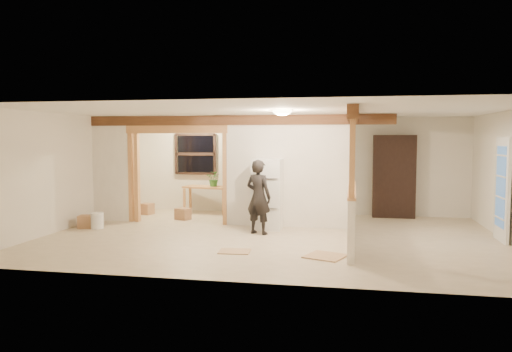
% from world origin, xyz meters
% --- Properties ---
extents(floor, '(9.00, 6.50, 0.01)m').
position_xyz_m(floor, '(0.00, 0.00, -0.01)').
color(floor, beige).
rests_on(floor, ground).
extents(ceiling, '(9.00, 6.50, 0.01)m').
position_xyz_m(ceiling, '(0.00, 0.00, 2.50)').
color(ceiling, white).
extents(wall_back, '(9.00, 0.01, 2.50)m').
position_xyz_m(wall_back, '(0.00, 3.25, 1.25)').
color(wall_back, silver).
rests_on(wall_back, floor).
extents(wall_front, '(9.00, 0.01, 2.50)m').
position_xyz_m(wall_front, '(0.00, -3.25, 1.25)').
color(wall_front, silver).
rests_on(wall_front, floor).
extents(wall_left, '(0.01, 6.50, 2.50)m').
position_xyz_m(wall_left, '(-4.50, 0.00, 1.25)').
color(wall_left, silver).
rests_on(wall_left, floor).
extents(partition_left_stub, '(0.90, 0.12, 2.50)m').
position_xyz_m(partition_left_stub, '(-4.05, 1.20, 1.25)').
color(partition_left_stub, white).
rests_on(partition_left_stub, floor).
extents(partition_center, '(2.80, 0.12, 2.50)m').
position_xyz_m(partition_center, '(0.20, 1.20, 1.25)').
color(partition_center, white).
rests_on(partition_center, floor).
extents(doorway_frame, '(2.46, 0.14, 2.20)m').
position_xyz_m(doorway_frame, '(-2.40, 1.20, 1.10)').
color(doorway_frame, tan).
rests_on(doorway_frame, floor).
extents(header_beam_back, '(7.00, 0.18, 0.22)m').
position_xyz_m(header_beam_back, '(-1.00, 1.20, 2.38)').
color(header_beam_back, brown).
rests_on(header_beam_back, ceiling).
extents(header_beam_right, '(0.18, 3.30, 0.22)m').
position_xyz_m(header_beam_right, '(1.60, -0.40, 2.38)').
color(header_beam_right, brown).
rests_on(header_beam_right, ceiling).
extents(pony_wall, '(0.12, 3.20, 1.00)m').
position_xyz_m(pony_wall, '(1.60, -0.40, 0.50)').
color(pony_wall, white).
rests_on(pony_wall, floor).
extents(stud_partition, '(0.14, 3.20, 1.32)m').
position_xyz_m(stud_partition, '(1.60, -0.40, 1.66)').
color(stud_partition, tan).
rests_on(stud_partition, pony_wall).
extents(window_back, '(1.12, 0.10, 1.10)m').
position_xyz_m(window_back, '(-2.60, 3.17, 1.55)').
color(window_back, black).
rests_on(window_back, wall_back).
extents(french_door, '(0.12, 0.86, 2.00)m').
position_xyz_m(french_door, '(4.42, 0.40, 1.00)').
color(french_door, white).
rests_on(french_door, floor).
extents(ceiling_dome_main, '(0.36, 0.36, 0.16)m').
position_xyz_m(ceiling_dome_main, '(0.30, -0.50, 2.48)').
color(ceiling_dome_main, '#FFEABF').
rests_on(ceiling_dome_main, ceiling).
extents(ceiling_dome_util, '(0.32, 0.32, 0.14)m').
position_xyz_m(ceiling_dome_util, '(-2.50, 2.30, 2.48)').
color(ceiling_dome_util, '#FFEABF').
rests_on(ceiling_dome_util, ceiling).
extents(hanging_bulb, '(0.07, 0.07, 0.07)m').
position_xyz_m(hanging_bulb, '(-2.00, 1.60, 2.18)').
color(hanging_bulb, '#FFD88C').
rests_on(hanging_bulb, ceiling).
extents(refrigerator, '(0.63, 0.61, 1.53)m').
position_xyz_m(refrigerator, '(-0.21, 0.83, 0.76)').
color(refrigerator, silver).
rests_on(refrigerator, floor).
extents(woman, '(0.66, 0.55, 1.54)m').
position_xyz_m(woman, '(-0.29, 0.22, 0.77)').
color(woman, black).
rests_on(woman, floor).
extents(work_table, '(1.23, 0.76, 0.72)m').
position_xyz_m(work_table, '(-2.17, 2.75, 0.36)').
color(work_table, tan).
rests_on(work_table, floor).
extents(potted_plant, '(0.43, 0.40, 0.40)m').
position_xyz_m(potted_plant, '(-1.94, 2.70, 0.93)').
color(potted_plant, '#2E6A2F').
rests_on(potted_plant, work_table).
extents(shop_vac, '(0.53, 0.53, 0.52)m').
position_xyz_m(shop_vac, '(-4.20, 1.94, 0.26)').
color(shop_vac, red).
rests_on(shop_vac, floor).
extents(bookshelf, '(1.03, 0.34, 2.06)m').
position_xyz_m(bookshelf, '(2.62, 3.01, 1.03)').
color(bookshelf, black).
rests_on(bookshelf, floor).
extents(bucket, '(0.34, 0.34, 0.35)m').
position_xyz_m(bucket, '(-3.87, 0.14, 0.17)').
color(bucket, white).
rests_on(bucket, floor).
extents(box_util_a, '(0.40, 0.37, 0.28)m').
position_xyz_m(box_util_a, '(-2.44, 1.68, 0.14)').
color(box_util_a, '#A57650').
rests_on(box_util_a, floor).
extents(box_util_b, '(0.37, 0.37, 0.28)m').
position_xyz_m(box_util_b, '(-3.66, 2.30, 0.14)').
color(box_util_b, '#A57650').
rests_on(box_util_b, floor).
extents(box_front, '(0.39, 0.34, 0.28)m').
position_xyz_m(box_front, '(-4.13, 0.17, 0.14)').
color(box_front, '#A57650').
rests_on(box_front, floor).
extents(floor_panel_near, '(0.78, 0.78, 0.02)m').
position_xyz_m(floor_panel_near, '(1.18, -1.53, 0.01)').
color(floor_panel_near, tan).
rests_on(floor_panel_near, floor).
extents(floor_panel_far, '(0.57, 0.48, 0.02)m').
position_xyz_m(floor_panel_far, '(-0.39, -1.47, 0.01)').
color(floor_panel_far, tan).
rests_on(floor_panel_far, floor).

